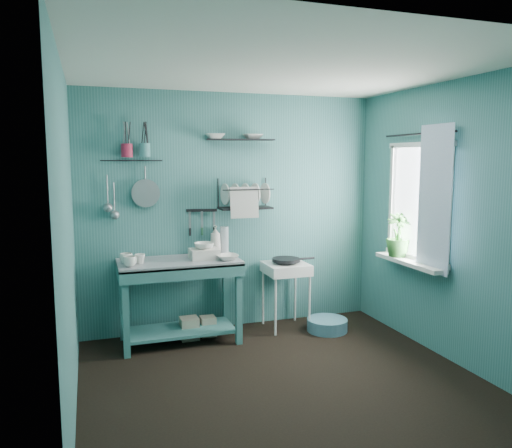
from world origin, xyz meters
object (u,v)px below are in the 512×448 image
object	(u,v)px
potted_plant	(398,235)
dish_rack	(245,194)
colander	(146,193)
frying_pan	(286,260)
hotplate_stand	(286,296)
floor_basin	(327,325)
work_counter	(180,301)
water_bottle	(224,240)
storage_tin_large	(189,328)
mug_left	(130,262)
utensil_cup_magenta	(127,150)
mug_right	(126,258)
mug_mid	(140,259)
soap_bottle	(215,240)
utensil_cup_teal	(145,150)
wash_tub	(204,254)
storage_tin_small	(208,326)

from	to	relation	value
potted_plant	dish_rack	bearing A→B (deg)	153.06
colander	frying_pan	bearing A→B (deg)	-8.57
hotplate_stand	floor_basin	distance (m)	0.53
work_counter	water_bottle	size ratio (longest dim) A/B	4.19
storage_tin_large	mug_left	bearing A→B (deg)	-160.10
utensil_cup_magenta	potted_plant	bearing A→B (deg)	-16.41
dish_rack	mug_right	bearing A→B (deg)	-175.93
water_bottle	floor_basin	size ratio (longest dim) A/B	0.66
work_counter	storage_tin_large	size ratio (longest dim) A/B	5.34
work_counter	colander	size ratio (longest dim) A/B	4.19
frying_pan	colander	world-z (taller)	colander
mug_left	mug_mid	size ratio (longest dim) A/B	1.23
mug_right	storage_tin_large	world-z (taller)	mug_right
soap_bottle	storage_tin_large	size ratio (longest dim) A/B	1.36
soap_bottle	hotplate_stand	xyz separation A→B (m)	(0.73, -0.15, -0.63)
storage_tin_large	utensil_cup_teal	bearing A→B (deg)	153.25
mug_mid	wash_tub	bearing A→B (deg)	3.63
colander	storage_tin_small	xyz separation A→B (m)	(0.57, -0.19, -1.38)
dish_rack	storage_tin_small	xyz separation A→B (m)	(-0.44, -0.11, -1.35)
utensil_cup_teal	storage_tin_small	bearing A→B (deg)	-15.46
water_bottle	storage_tin_small	xyz separation A→B (m)	(-0.22, -0.14, -0.87)
storage_tin_small	mug_left	bearing A→B (deg)	-162.90
wash_tub	frying_pan	world-z (taller)	wash_tub
mug_left	mug_mid	distance (m)	0.14
mug_right	storage_tin_small	world-z (taller)	mug_right
potted_plant	storage_tin_large	xyz separation A→B (m)	(-2.04, 0.57, -0.94)
potted_plant	storage_tin_small	xyz separation A→B (m)	(-1.84, 0.60, -0.95)
soap_bottle	frying_pan	size ratio (longest dim) A/B	1.00
utensil_cup_teal	potted_plant	xyz separation A→B (m)	(2.42, -0.76, -0.85)
potted_plant	storage_tin_large	distance (m)	2.32
mug_left	dish_rack	xyz separation A→B (m)	(1.22, 0.35, 0.57)
wash_tub	colander	world-z (taller)	colander
mug_right	floor_basin	distance (m)	2.20
mug_mid	storage_tin_small	bearing A→B (deg)	11.63
storage_tin_small	hotplate_stand	bearing A→B (deg)	-1.76
dish_rack	floor_basin	bearing A→B (deg)	-29.83
dish_rack	storage_tin_small	distance (m)	1.43
mug_right	dish_rack	size ratio (longest dim) A/B	0.22
frying_pan	storage_tin_large	bearing A→B (deg)	-179.79
frying_pan	storage_tin_small	xyz separation A→B (m)	(-0.85, 0.03, -0.65)
dish_rack	soap_bottle	bearing A→B (deg)	173.47
storage_tin_large	colander	bearing A→B (deg)	149.56
hotplate_stand	utensil_cup_teal	size ratio (longest dim) A/B	5.46
floor_basin	frying_pan	bearing A→B (deg)	147.92
frying_pan	dish_rack	distance (m)	0.83
hotplate_stand	mug_right	bearing A→B (deg)	-174.52
mug_mid	soap_bottle	xyz separation A→B (m)	(0.80, 0.26, 0.10)
frying_pan	hotplate_stand	bearing A→B (deg)	0.00
utensil_cup_magenta	colander	xyz separation A→B (m)	(0.17, 0.03, -0.42)
water_bottle	utensil_cup_magenta	world-z (taller)	utensil_cup_magenta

